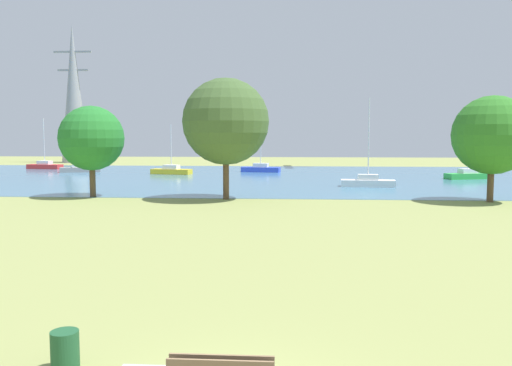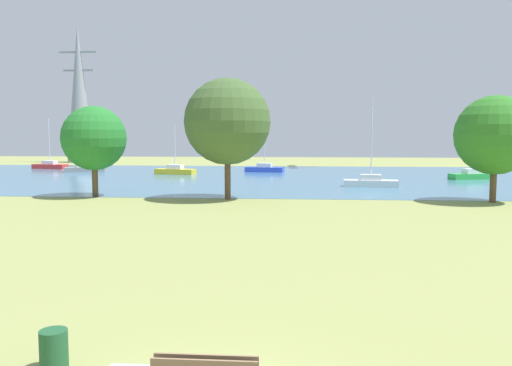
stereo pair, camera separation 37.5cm
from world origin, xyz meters
TOP-DOWN VIEW (x-y plane):
  - ground_plane at (0.00, 22.00)m, footprint 160.00×160.00m
  - litter_bin at (-3.33, 1.46)m, footprint 0.56×0.56m
  - water_surface at (0.00, 50.00)m, footprint 140.00×40.00m
  - sailboat_green at (19.71, 48.78)m, footprint 5.03×2.85m
  - sailboat_gray at (-25.21, 55.95)m, footprint 5.03×3.00m
  - sailboat_red at (-32.61, 61.91)m, footprint 4.98×2.28m
  - sailboat_blue at (-2.75, 57.77)m, footprint 4.98×2.24m
  - sailboat_yellow at (-13.10, 53.40)m, footprint 5.01×2.46m
  - sailboat_white at (8.01, 39.73)m, footprint 4.91×1.92m
  - tree_west_near at (-13.84, 30.44)m, footprint 4.85×4.85m
  - tree_mid_shore at (-3.61, 29.63)m, footprint 6.24×6.24m
  - tree_west_far at (14.97, 29.30)m, footprint 5.45×5.45m
  - electricity_pylon at (-35.33, 78.90)m, footprint 6.40×4.40m

SIDE VIEW (x-z plane):
  - ground_plane at x=0.00m, z-range 0.00..0.00m
  - water_surface at x=0.00m, z-range 0.00..0.02m
  - litter_bin at x=-3.33m, z-range 0.00..0.80m
  - sailboat_yellow at x=-13.10m, z-range -2.48..3.38m
  - sailboat_red at x=-32.61m, z-range -2.98..3.91m
  - sailboat_green at x=19.71m, z-range -2.98..3.91m
  - sailboat_blue at x=-2.75m, z-range -3.25..4.18m
  - sailboat_gray at x=-25.21m, z-range -3.39..4.33m
  - sailboat_white at x=8.01m, z-range -3.49..4.44m
  - tree_west_near at x=-13.84m, z-range 0.99..7.83m
  - tree_west_far at x=14.97m, z-range 0.96..8.35m
  - tree_mid_shore at x=-3.61m, z-range 1.25..10.00m
  - electricity_pylon at x=-35.33m, z-range 0.01..22.98m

